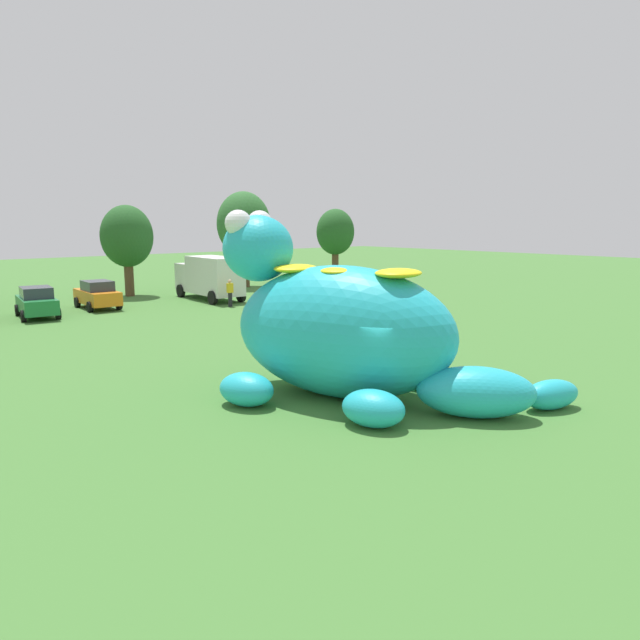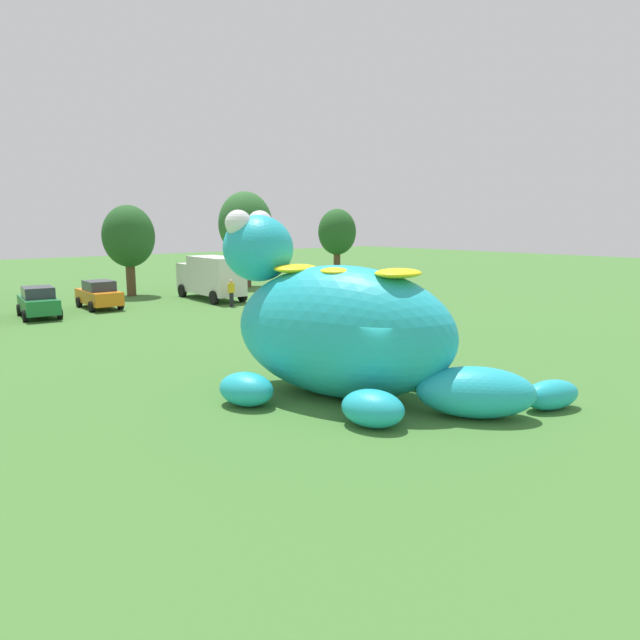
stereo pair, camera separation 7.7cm
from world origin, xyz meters
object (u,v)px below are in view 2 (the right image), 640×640
car_green (38,302)px  spectator_mid_field (305,291)px  spectator_near_inflatable (231,293)px  box_truck (211,276)px  giant_inflatable_creature (342,329)px  car_orange (99,295)px

car_green → spectator_mid_field: car_green is taller
spectator_near_inflatable → box_truck: bearing=78.4°
car_green → giant_inflatable_creature: bearing=-82.7°
giant_inflatable_creature → box_truck: (8.32, 22.11, -0.45)m
car_green → box_truck: (11.13, 0.34, 0.74)m
car_orange → spectator_mid_field: 12.73m
car_green → car_orange: size_ratio=1.03×
giant_inflatable_creature → spectator_near_inflatable: 19.86m
box_truck → spectator_mid_field: 6.97m
car_orange → box_truck: (7.34, -0.86, 0.74)m
box_truck → car_green: bearing=-178.3°
car_green → spectator_near_inflatable: 10.91m
giant_inflatable_creature → spectator_mid_field: giant_inflatable_creature is taller
spectator_near_inflatable → spectator_mid_field: same height
car_orange → spectator_near_inflatable: 8.04m
box_truck → spectator_mid_field: size_ratio=3.79×
car_green → spectator_mid_field: bearing=-21.7°
spectator_mid_field → car_orange: bearing=146.9°
car_orange → box_truck: box_truck is taller
spectator_mid_field → spectator_near_inflatable: bearing=150.6°
car_green → spectator_near_inflatable: size_ratio=2.51×
giant_inflatable_creature → spectator_mid_field: bearing=54.0°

